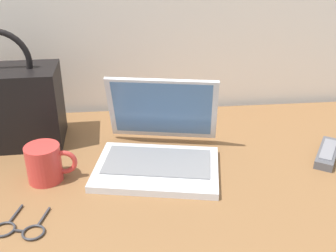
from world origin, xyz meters
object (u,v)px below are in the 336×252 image
object	(u,v)px
laptop	(159,147)
eyeglasses	(20,229)
coffee_mug	(45,163)
remote_control_near	(328,153)
handbag	(6,105)

from	to	relation	value
laptop	eyeglasses	bearing A→B (deg)	-141.51
laptop	coffee_mug	xyz separation A→B (m)	(-0.28, -0.06, 0.00)
laptop	eyeglasses	distance (m)	0.39
coffee_mug	eyeglasses	distance (m)	0.19
remote_control_near	handbag	distance (m)	0.90
eyeglasses	remote_control_near	bearing A→B (deg)	16.25
laptop	remote_control_near	xyz separation A→B (m)	(0.46, -0.02, -0.03)
remote_control_near	eyeglasses	world-z (taller)	remote_control_near
laptop	eyeglasses	world-z (taller)	laptop
remote_control_near	eyeglasses	xyz separation A→B (m)	(-0.76, -0.22, -0.01)
remote_control_near	eyeglasses	bearing A→B (deg)	-163.75
coffee_mug	handbag	world-z (taller)	handbag
handbag	remote_control_near	bearing A→B (deg)	-11.41
eyeglasses	handbag	distance (m)	0.43
coffee_mug	remote_control_near	world-z (taller)	coffee_mug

